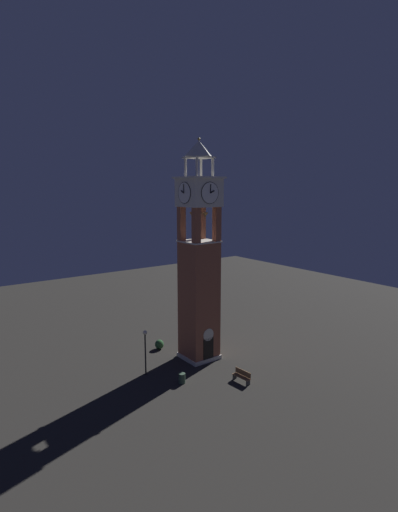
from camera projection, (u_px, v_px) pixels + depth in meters
name	position (u px, v px, depth m)	size (l,w,h in m)	color
ground	(199.00, 357.00, 36.44)	(80.00, 80.00, 0.00)	#2A2925
clock_tower	(199.00, 270.00, 35.11)	(3.33, 3.33, 19.25)	#93543D
park_bench	(242.00, 376.00, 31.73)	(0.56, 1.63, 0.95)	brown
lamp_post	(145.00, 344.00, 32.60)	(0.36, 0.36, 3.79)	black
trash_bin	(182.00, 378.00, 31.54)	(0.52, 0.52, 0.80)	#38513D
shrub_near_entry	(159.00, 344.00, 38.31)	(0.83, 0.83, 0.89)	#28562D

